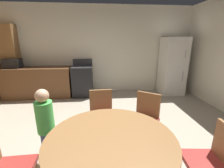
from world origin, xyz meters
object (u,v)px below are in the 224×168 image
at_px(chair_north, 102,113).
at_px(person_child, 46,126).
at_px(oven_range, 83,81).
at_px(chair_northeast, 145,117).
at_px(refrigerator, 172,66).
at_px(microwave, 12,63).
at_px(chair_east, 213,160).
at_px(dining_table, 111,150).

bearing_deg(chair_north, person_child, -61.44).
xyz_separation_m(oven_range, chair_northeast, (1.20, -2.48, 0.03)).
bearing_deg(refrigerator, oven_range, 178.90).
relative_size(microwave, chair_north, 0.51).
xyz_separation_m(oven_range, microwave, (-1.96, -0.00, 0.56)).
distance_m(chair_north, person_child, 0.88).
relative_size(microwave, chair_east, 0.51).
relative_size(chair_northeast, chair_north, 1.00).
height_order(microwave, chair_east, microwave).
bearing_deg(microwave, refrigerator, -0.60).
height_order(chair_east, chair_north, same).
bearing_deg(dining_table, oven_range, 99.97).
bearing_deg(microwave, chair_northeast, -38.13).
relative_size(chair_east, person_child, 0.80).
bearing_deg(chair_east, microwave, -37.67).
bearing_deg(microwave, chair_east, -43.78).
distance_m(oven_range, chair_north, 2.34).
height_order(chair_northeast, person_child, person_child).
bearing_deg(chair_north, refrigerator, 130.66).
bearing_deg(chair_north, microwave, -136.13).
distance_m(refrigerator, chair_northeast, 2.94).
height_order(refrigerator, dining_table, refrigerator).
relative_size(oven_range, refrigerator, 0.62).
bearing_deg(person_child, microwave, 157.50).
bearing_deg(chair_northeast, refrigerator, -176.97).
xyz_separation_m(refrigerator, chair_north, (-2.29, -2.22, -0.38)).
distance_m(chair_northeast, person_child, 1.45).
bearing_deg(chair_northeast, chair_north, -69.97).
bearing_deg(oven_range, dining_table, -80.03).
distance_m(refrigerator, microwave, 4.77).
distance_m(oven_range, dining_table, 3.37).
bearing_deg(chair_north, chair_northeast, 69.97).
xyz_separation_m(microwave, chair_east, (3.57, -3.42, -0.53)).
bearing_deg(chair_northeast, microwave, -91.59).
bearing_deg(person_child, dining_table, -0.00).
distance_m(oven_range, chair_northeast, 2.76).
distance_m(chair_northeast, chair_east, 1.03).
xyz_separation_m(dining_table, chair_north, (-0.06, 1.04, -0.11)).
xyz_separation_m(microwave, dining_table, (2.54, -3.31, -0.42)).
relative_size(refrigerator, chair_northeast, 2.02).
bearing_deg(chair_northeast, person_child, -42.97).
height_order(refrigerator, chair_east, refrigerator).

